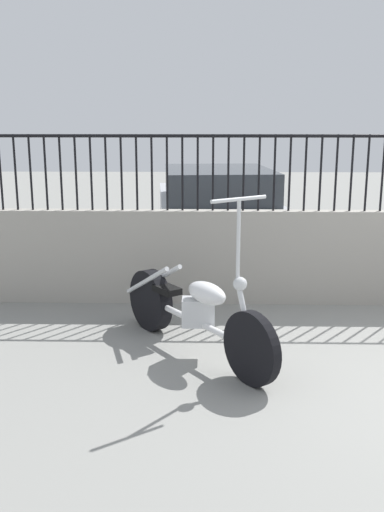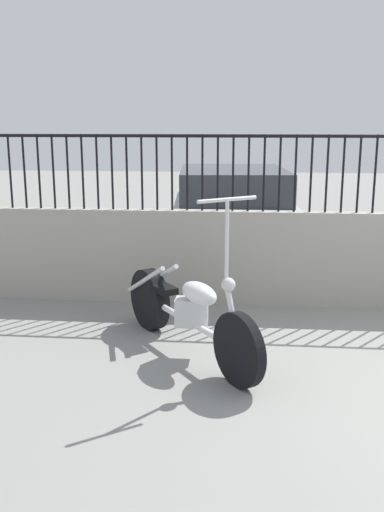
# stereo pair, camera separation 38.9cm
# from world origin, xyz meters

# --- Properties ---
(motorcycle_white) EXTENTS (1.37, 1.78, 1.45)m
(motorcycle_white) POSITION_xyz_m (-2.54, 0.83, 0.37)
(motorcycle_white) COLOR black
(motorcycle_white) RESTS_ON ground_plane
(car_silver) EXTENTS (2.12, 4.69, 1.31)m
(car_silver) POSITION_xyz_m (-2.23, 4.92, 0.67)
(car_silver) COLOR black
(car_silver) RESTS_ON ground_plane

